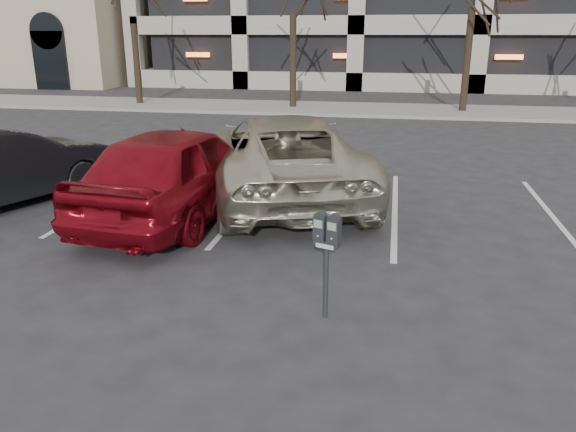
{
  "coord_description": "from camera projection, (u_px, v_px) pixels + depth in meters",
  "views": [
    {
      "loc": [
        1.28,
        -7.88,
        3.18
      ],
      "look_at": [
        0.01,
        -1.11,
        0.91
      ],
      "focal_mm": 35.0,
      "sensor_mm": 36.0,
      "label": 1
    }
  ],
  "objects": [
    {
      "name": "ground",
      "position": [
        301.0,
        250.0,
        8.58
      ],
      "size": [
        140.0,
        140.0,
        0.0
      ],
      "primitive_type": "plane",
      "color": "#28282B",
      "rests_on": "ground"
    },
    {
      "name": "sidewalk",
      "position": [
        363.0,
        109.0,
        23.49
      ],
      "size": [
        80.0,
        4.0,
        0.12
      ],
      "primitive_type": "cube",
      "color": "gray",
      "rests_on": "ground"
    },
    {
      "name": "stall_lines",
      "position": [
        250.0,
        202.0,
        10.97
      ],
      "size": [
        16.9,
        5.2,
        0.0
      ],
      "color": "silver",
      "rests_on": "ground"
    },
    {
      "name": "parking_meter",
      "position": [
        327.0,
        240.0,
        6.27
      ],
      "size": [
        0.34,
        0.22,
        1.25
      ],
      "rotation": [
        0.0,
        0.0,
        -0.35
      ],
      "color": "black",
      "rests_on": "ground"
    },
    {
      "name": "suv_silver",
      "position": [
        284.0,
        156.0,
        11.1
      ],
      "size": [
        4.48,
        6.51,
        1.66
      ],
      "rotation": [
        0.0,
        0.0,
        3.46
      ],
      "color": "beige",
      "rests_on": "ground"
    },
    {
      "name": "car_red",
      "position": [
        179.0,
        171.0,
        9.91
      ],
      "size": [
        2.48,
        5.07,
        1.67
      ],
      "primitive_type": "imported",
      "rotation": [
        0.0,
        0.0,
        3.04
      ],
      "color": "maroon",
      "rests_on": "ground"
    }
  ]
}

